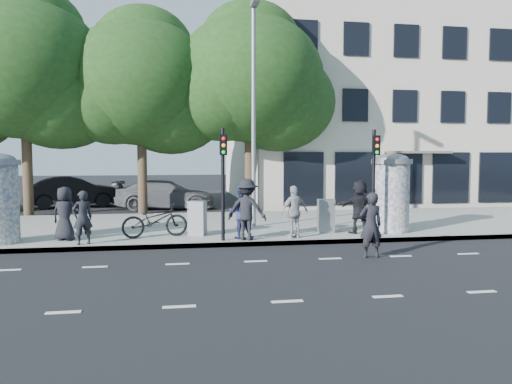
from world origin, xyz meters
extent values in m
plane|color=black|center=(0.00, 0.00, 0.00)|extent=(120.00, 120.00, 0.00)
cube|color=gray|center=(0.00, 7.50, 0.07)|extent=(40.00, 8.00, 0.15)
cube|color=slate|center=(0.00, 3.55, 0.07)|extent=(40.00, 0.10, 0.16)
cube|color=silver|center=(0.00, -2.20, 0.00)|extent=(32.00, 0.12, 0.01)
cube|color=silver|center=(0.00, 1.40, 0.00)|extent=(32.00, 0.12, 0.01)
cylinder|color=beige|center=(5.20, 4.70, 1.30)|extent=(1.20, 1.20, 2.30)
cylinder|color=slate|center=(5.20, 4.70, 2.53)|extent=(1.36, 1.36, 0.16)
ellipsoid|color=slate|center=(5.20, 4.70, 2.61)|extent=(1.10, 1.10, 0.38)
cylinder|color=black|center=(-0.60, 3.85, 1.85)|extent=(0.11, 0.11, 3.40)
cube|color=black|center=(-0.60, 3.67, 3.05)|extent=(0.22, 0.14, 0.62)
cylinder|color=black|center=(4.20, 3.85, 1.85)|extent=(0.11, 0.11, 3.40)
cube|color=black|center=(4.20, 3.67, 3.05)|extent=(0.22, 0.14, 0.62)
cylinder|color=slate|center=(0.80, 6.70, 4.15)|extent=(0.16, 0.16, 8.00)
cube|color=slate|center=(0.80, 6.30, 8.05)|extent=(0.25, 0.90, 0.18)
cylinder|color=#38281C|center=(-8.50, 12.50, 2.36)|extent=(0.44, 0.44, 4.73)
ellipsoid|color=#1C3112|center=(-8.50, 12.50, 6.51)|extent=(7.20, 7.20, 6.12)
cylinder|color=#38281C|center=(-3.50, 12.70, 2.21)|extent=(0.44, 0.44, 4.41)
ellipsoid|color=#1C3112|center=(-3.50, 12.70, 6.08)|extent=(6.80, 6.80, 5.78)
cylinder|color=#38281C|center=(1.50, 12.30, 2.29)|extent=(0.44, 0.44, 4.59)
ellipsoid|color=#1C3112|center=(1.50, 12.30, 6.32)|extent=(7.00, 7.00, 5.95)
cube|color=#BAB19C|center=(12.00, 20.00, 6.00)|extent=(20.00, 15.00, 12.00)
cube|color=black|center=(12.00, 12.45, 1.60)|extent=(18.00, 0.10, 2.60)
cube|color=#59544C|center=(10.00, 12.10, 2.90)|extent=(3.20, 0.90, 0.12)
cube|color=#194C8C|center=(2.50, 12.45, 3.20)|extent=(1.60, 0.06, 0.30)
imported|color=black|center=(-5.34, 4.64, 0.97)|extent=(0.93, 0.75, 1.64)
imported|color=black|center=(-4.69, 3.85, 0.94)|extent=(0.68, 0.57, 1.57)
imported|color=navy|center=(0.00, 4.11, 0.96)|extent=(0.90, 0.77, 1.62)
imported|color=black|center=(0.13, 3.85, 1.09)|extent=(1.39, 1.12, 1.88)
imported|color=#9F9FA2|center=(1.65, 3.95, 0.97)|extent=(1.09, 0.84, 1.65)
imported|color=black|center=(4.01, 4.52, 1.04)|extent=(1.71, 0.77, 1.78)
imported|color=black|center=(3.11, 1.38, 0.88)|extent=(0.66, 0.45, 1.76)
imported|color=black|center=(-2.67, 4.81, 0.69)|extent=(1.14, 2.17, 1.08)
cube|color=gray|center=(-1.33, 4.97, 0.71)|extent=(0.64, 0.56, 1.12)
cube|color=gray|center=(2.96, 4.84, 0.71)|extent=(0.57, 0.43, 1.12)
imported|color=black|center=(-7.29, 16.38, 0.81)|extent=(2.96, 5.18, 1.62)
imported|color=slate|center=(-2.47, 14.69, 0.74)|extent=(2.47, 5.23, 1.47)
camera|label=1|loc=(-2.08, -11.14, 2.73)|focal=35.00mm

